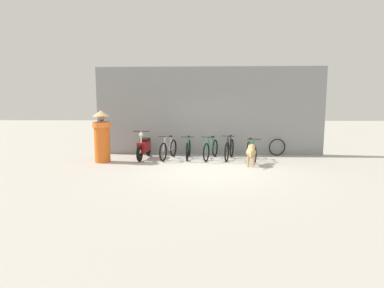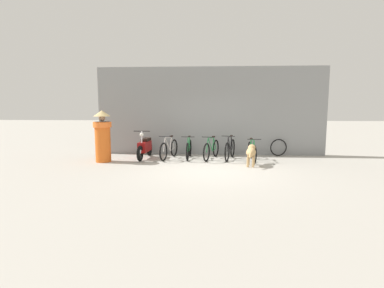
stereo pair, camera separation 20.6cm
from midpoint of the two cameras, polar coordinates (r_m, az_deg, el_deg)
ground_plane at (r=8.87m, az=2.89°, el=-5.01°), size 60.00×60.00×0.00m
shop_wall_back at (r=11.63m, az=2.81°, el=6.26°), size 8.75×0.20×3.36m
bicycle_0 at (r=10.75m, az=-5.06°, el=-1.00°), size 0.54×1.63×0.84m
bicycle_1 at (r=10.75m, az=-1.26°, el=-1.00°), size 0.46×1.60×0.83m
bicycle_2 at (r=10.68m, az=3.06°, el=-1.05°), size 0.63×1.63×0.83m
bicycle_3 at (r=10.70m, az=6.59°, el=-1.00°), size 0.55×1.59×0.87m
bicycle_4 at (r=10.59m, az=10.70°, el=-1.30°), size 0.46×1.63×0.79m
motorcycle at (r=10.91m, az=-9.65°, el=-0.64°), size 0.58×1.76×1.03m
stray_dog at (r=9.66m, az=10.61°, el=-1.48°), size 0.43×1.07×0.65m
person_in_robes at (r=10.48m, az=-17.33°, el=1.50°), size 0.85×0.85×1.74m
spare_tire_left at (r=11.80m, az=15.42°, el=-0.60°), size 0.65×0.14×0.65m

